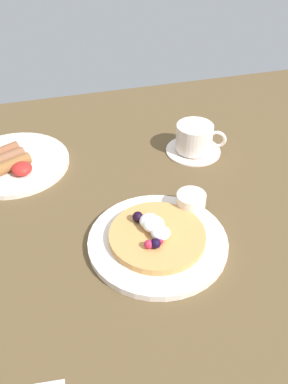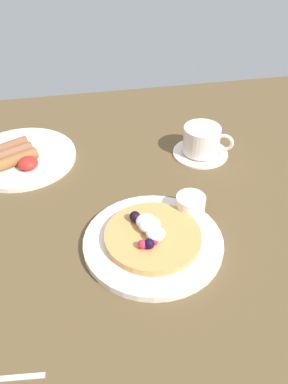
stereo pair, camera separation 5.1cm
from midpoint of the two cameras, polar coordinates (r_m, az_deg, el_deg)
name	(u,v)px [view 2 (the right image)]	position (r m, az deg, el deg)	size (l,w,h in m)	color
ground_plane	(106,227)	(0.83, -3.30, -4.82)	(2.01, 1.12, 0.03)	brown
pancake_plate	(153,243)	(0.77, 3.16, -6.85)	(0.25, 0.25, 0.01)	white
pancake_with_berries	(152,234)	(0.76, 3.00, -5.74)	(0.17, 0.17, 0.04)	tan
syrup_ramekin	(191,204)	(0.82, 8.05, -1.59)	(0.06, 0.06, 0.03)	white
breakfast_plate	(22,157)	(1.01, -14.66, 4.47)	(0.25, 0.25, 0.01)	#F2E0D0
fried_breakfast	(13,155)	(0.99, -15.69, 4.79)	(0.12, 0.13, 0.03)	brown
coffee_saucer	(200,152)	(1.01, 9.01, 5.25)	(0.13, 0.13, 0.01)	white
coffee_cup	(202,139)	(0.99, 9.30, 6.97)	(0.11, 0.08, 0.06)	white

